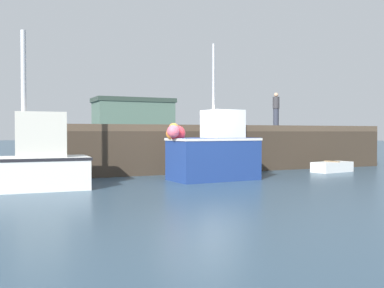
# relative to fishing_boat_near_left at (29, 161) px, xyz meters

# --- Properties ---
(ground) EXTENTS (120.00, 160.00, 0.10)m
(ground) POSITION_rel_fishing_boat_near_left_xyz_m (4.97, -0.23, -0.84)
(ground) COLOR #334C60
(pier) EXTENTS (14.28, 6.79, 1.87)m
(pier) POSITION_rel_fishing_boat_near_left_xyz_m (8.32, 5.15, 0.74)
(pier) COLOR brown
(pier) RESTS_ON ground
(fishing_boat_near_left) EXTENTS (3.54, 1.70, 4.35)m
(fishing_boat_near_left) POSITION_rel_fishing_boat_near_left_xyz_m (0.00, 0.00, 0.00)
(fishing_boat_near_left) COLOR silver
(fishing_boat_near_left) RESTS_ON ground
(fishing_boat_near_right) EXTENTS (3.22, 1.73, 4.50)m
(fishing_boat_near_right) POSITION_rel_fishing_boat_near_left_xyz_m (5.77, 0.20, 0.15)
(fishing_boat_near_right) COLOR navy
(fishing_boat_near_right) RESTS_ON ground
(rowboat) EXTENTS (1.82, 1.06, 0.44)m
(rowboat) POSITION_rel_fishing_boat_near_left_xyz_m (11.40, 0.84, -0.59)
(rowboat) COLOR white
(rowboat) RESTS_ON ground
(dockworker) EXTENTS (0.34, 0.34, 1.74)m
(dockworker) POSITION_rel_fishing_boat_near_left_xyz_m (12.32, 5.99, 1.95)
(dockworker) COLOR #2D3342
(dockworker) RESTS_ON pier
(warehouse) EXTENTS (9.23, 4.57, 5.54)m
(warehouse) POSITION_rel_fishing_boat_near_left_xyz_m (14.07, 37.15, 2.00)
(warehouse) COLOR #4C6656
(warehouse) RESTS_ON ground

